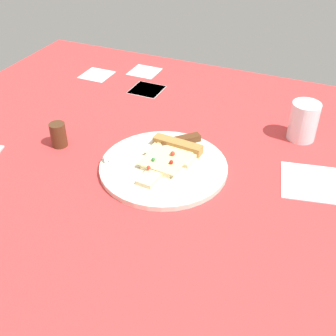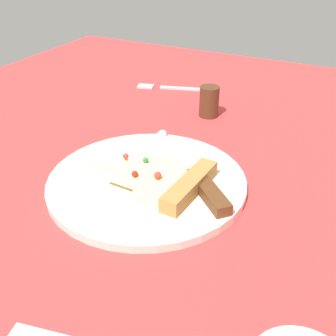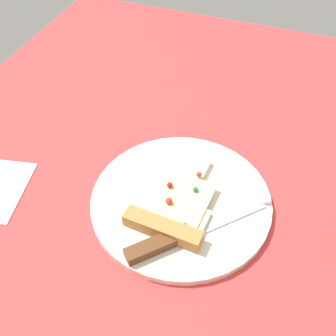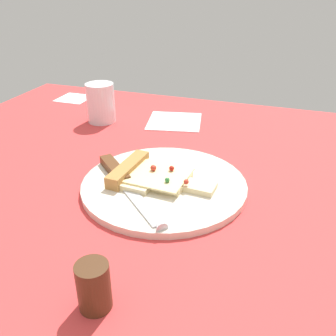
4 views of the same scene
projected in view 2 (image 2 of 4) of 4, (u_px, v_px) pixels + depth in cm
name	position (u px, v px, depth cm)	size (l,w,h in cm)	color
ground_plane	(169.00, 162.00, 67.21)	(121.96, 121.96, 3.00)	#D13838
plate	(147.00, 182.00, 58.34)	(28.67, 28.67, 1.20)	silver
pizza_slice	(162.00, 179.00, 56.48)	(12.15, 17.90, 2.36)	beige
knife	(195.00, 175.00, 57.63)	(18.04, 18.86, 2.45)	silver
pepper_shaker	(210.00, 102.00, 78.11)	(3.81, 3.81, 5.99)	#4C2D19
fork	(167.00, 87.00, 92.65)	(6.18, 15.16, 0.80)	silver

